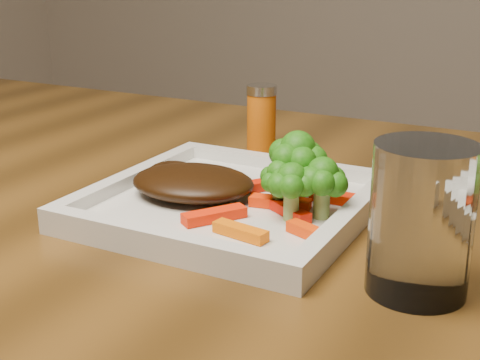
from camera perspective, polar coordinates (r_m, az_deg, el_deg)
The scene contains 15 objects.
plate at distance 0.69m, azimuth -0.74°, elevation -2.32°, with size 0.27×0.27×0.01m, color silver.
steak at distance 0.70m, azimuth -4.03°, elevation -0.21°, with size 0.13×0.10×0.03m, color black.
broccoli_0 at distance 0.68m, azimuth 4.90°, elevation 1.08°, with size 0.07×0.07×0.07m, color #1C6E12, non-canonical shape.
broccoli_1 at distance 0.64m, azimuth 7.04°, elevation -0.49°, with size 0.06×0.06×0.06m, color #296B11, non-canonical shape.
broccoli_2 at distance 0.63m, azimuth 4.42°, elevation -0.90°, with size 0.05×0.05×0.06m, color #386D12, non-canonical shape.
broccoli_3 at distance 0.66m, azimuth 3.34°, elevation 0.18°, with size 0.05×0.05×0.06m, color #336510, non-canonical shape.
carrot_0 at distance 0.60m, azimuth 0.03°, elevation -4.42°, with size 0.05×0.01×0.01m, color #F76B04.
carrot_1 at distance 0.60m, azimuth 6.00°, elevation -4.45°, with size 0.05×0.01×0.01m, color #FB3B04.
carrot_2 at distance 0.64m, azimuth -2.21°, elevation -3.02°, with size 0.06×0.02×0.01m, color #F82404.
carrot_3 at distance 0.69m, azimuth 8.52°, elevation -1.54°, with size 0.06×0.02×0.01m, color red.
carrot_4 at distance 0.73m, azimuth 2.62°, elevation -0.28°, with size 0.06×0.02×0.01m, color red.
carrot_5 at distance 0.65m, azimuth 4.31°, elevation -2.67°, with size 0.05×0.01×0.01m, color #F21703.
carrot_6 at distance 0.67m, azimuth 3.44°, elevation -1.93°, with size 0.06×0.02×0.01m, color #FF2F04.
spice_shaker at distance 0.89m, azimuth 1.84°, elevation 5.18°, with size 0.04×0.04×0.09m, color #C6590B.
drinking_glass at distance 0.53m, azimuth 15.20°, elevation -3.32°, with size 0.08×0.08×0.12m, color silver.
Camera 1 is at (0.59, -0.72, 1.00)m, focal length 50.00 mm.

